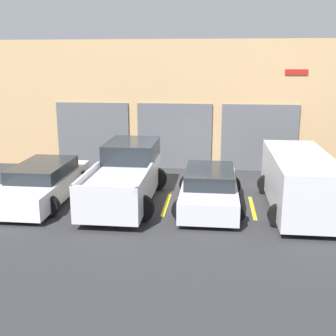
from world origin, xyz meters
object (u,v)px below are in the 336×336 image
object	(u,v)px
pickup_truck	(126,176)
sedan_white	(43,183)
van_right	(209,189)
sedan_side	(299,181)

from	to	relation	value
pickup_truck	sedan_white	bearing A→B (deg)	-174.65
van_right	pickup_truck	bearing A→B (deg)	174.64
van_right	sedan_white	bearing A→B (deg)	179.99
pickup_truck	sedan_white	distance (m)	2.79
sedan_white	sedan_side	distance (m)	8.31
pickup_truck	sedan_side	bearing A→B (deg)	-2.90
sedan_white	sedan_side	world-z (taller)	sedan_side
sedan_side	sedan_white	bearing A→B (deg)	179.85
sedan_side	van_right	bearing A→B (deg)	179.57
sedan_white	sedan_side	xyz separation A→B (m)	(8.30, -0.02, 0.35)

